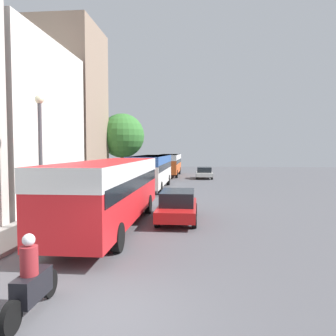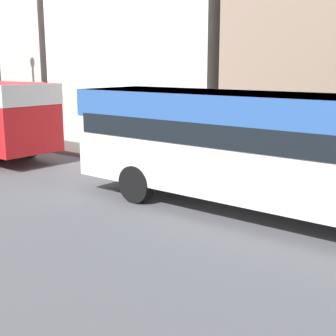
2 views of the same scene
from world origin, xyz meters
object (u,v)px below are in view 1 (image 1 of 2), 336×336
Objects in this scene: bus_lead at (111,184)px; car_crossing at (178,205)px; bus_third_in_line at (169,162)px; pedestrian_near_curb at (130,172)px; bus_following at (152,167)px; motorcycle_behind_lead at (31,283)px; car_far_curb at (204,173)px.

car_crossing is (2.82, 1.66, -1.16)m from bus_lead.
car_crossing is (2.79, -27.21, -1.08)m from bus_third_in_line.
pedestrian_near_curb is (-3.83, -6.70, -0.88)m from bus_third_in_line.
bus_third_in_line is at bearing 60.24° from pedestrian_near_curb.
bus_following reaches higher than motorcycle_behind_lead.
bus_lead is 4.87× the size of motorcycle_behind_lead.
bus_lead is at bearing 30.46° from car_crossing.
pedestrian_near_curb is at bearing -72.09° from car_crossing.
bus_lead is at bearing -90.04° from bus_third_in_line.
bus_following reaches higher than car_crossing.
motorcycle_behind_lead is at bearing -88.44° from bus_following.
bus_third_in_line is at bearing -84.14° from car_crossing.
car_crossing is at bearing 85.86° from car_far_curb.
car_far_curb is at bearing -94.14° from car_crossing.
car_crossing is 1.15× the size of car_far_curb.
car_crossing is at bearing 30.46° from bus_lead.
bus_lead is 22.51m from pedestrian_near_curb.
pedestrian_near_curb is (-6.63, 20.50, 0.20)m from car_crossing.
bus_following is 21.94m from motorcycle_behind_lead.
bus_following is (-0.24, 14.26, -0.01)m from bus_lead.
bus_following is at bearing 90.96° from bus_lead.
car_far_curb is 2.45× the size of pedestrian_near_curb.
bus_third_in_line reaches higher than car_crossing.
pedestrian_near_curb is (-3.81, 22.16, -0.96)m from bus_lead.
bus_lead is 2.41× the size of car_crossing.
motorcycle_behind_lead is at bearing -89.47° from bus_third_in_line.
car_crossing is at bearing -72.09° from pedestrian_near_curb.
motorcycle_behind_lead reaches higher than car_far_curb.
motorcycle_behind_lead is (0.36, -7.64, -1.24)m from bus_lead.
bus_following is at bearing -91.02° from bus_third_in_line.
bus_following is 2.76× the size of car_far_curb.
car_far_curb is 8.85m from pedestrian_near_curb.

